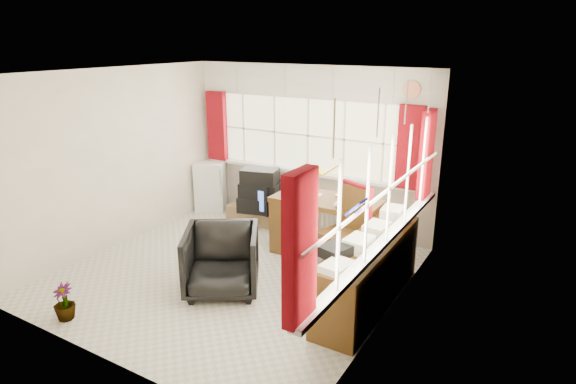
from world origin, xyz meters
name	(u,v)px	position (x,y,z in m)	size (l,w,h in m)	color
ground	(234,273)	(0.00, 0.00, 0.00)	(4.00, 4.00, 0.00)	beige
room_walls	(230,159)	(0.00, 0.00, 1.50)	(4.00, 4.00, 4.00)	beige
window_back	(307,168)	(0.00, 1.94, 0.95)	(3.70, 0.12, 3.60)	#F1EABF
window_right	(384,235)	(1.94, 0.00, 0.95)	(0.12, 3.70, 3.60)	#F1EABF
curtains	(334,156)	(0.92, 0.93, 1.46)	(3.83, 3.83, 1.15)	maroon
overhead_cabinets	(342,92)	(0.98, 0.98, 2.25)	(3.98, 3.98, 0.48)	white
desk	(326,224)	(0.76, 1.08, 0.46)	(1.43, 0.71, 0.86)	#573714
desk_lamp	(340,175)	(0.86, 1.26, 1.13)	(0.17, 0.15, 0.44)	#DBC209
task_chair	(349,228)	(1.25, 0.71, 0.63)	(0.64, 0.66, 1.18)	black
office_chair	(222,261)	(0.15, -0.42, 0.39)	(0.83, 0.86, 0.78)	black
radiator	(332,239)	(0.87, 1.06, 0.27)	(0.48, 0.33, 0.67)	white
credenza	(369,271)	(1.73, 0.20, 0.39)	(0.50, 2.00, 0.85)	#573714
file_tray	(337,250)	(1.56, -0.30, 0.81)	(0.26, 0.34, 0.11)	black
tv_bench	(270,216)	(-0.55, 1.72, 0.12)	(1.40, 0.50, 0.25)	olive
crt_tv	(264,196)	(-0.59, 1.62, 0.49)	(0.59, 0.56, 0.47)	black
hifi_stack	(260,192)	(-0.61, 1.54, 0.57)	(0.74, 0.57, 0.69)	black
mini_fridge	(212,185)	(-1.80, 1.80, 0.42)	(0.65, 0.65, 0.84)	white
spray_bottle_a	(306,225)	(0.18, 1.60, 0.15)	(0.11, 0.11, 0.29)	silver
spray_bottle_b	(292,247)	(0.35, 0.89, 0.10)	(0.09, 0.09, 0.20)	#94DDDB
flower_vase	(64,302)	(-0.92, -1.75, 0.20)	(0.23, 0.23, 0.41)	black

